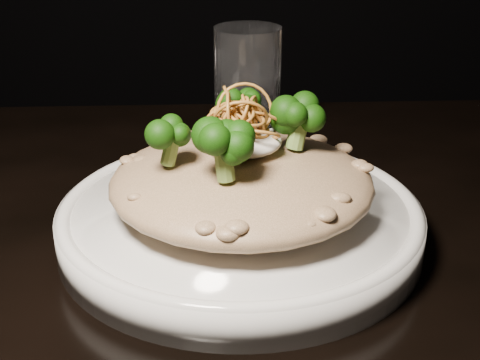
% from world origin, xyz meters
% --- Properties ---
extents(table, '(1.10, 0.80, 0.75)m').
position_xyz_m(table, '(0.00, 0.00, 0.67)').
color(table, black).
rests_on(table, ground).
extents(plate, '(0.30, 0.30, 0.03)m').
position_xyz_m(plate, '(-0.05, 0.03, 0.77)').
color(plate, silver).
rests_on(plate, table).
extents(risotto, '(0.21, 0.21, 0.05)m').
position_xyz_m(risotto, '(-0.05, 0.03, 0.80)').
color(risotto, brown).
rests_on(risotto, plate).
extents(broccoli, '(0.15, 0.15, 0.05)m').
position_xyz_m(broccoli, '(-0.05, 0.03, 0.86)').
color(broccoli, black).
rests_on(broccoli, risotto).
extents(cheese, '(0.06, 0.06, 0.02)m').
position_xyz_m(cheese, '(-0.05, 0.03, 0.84)').
color(cheese, silver).
rests_on(cheese, risotto).
extents(shallots, '(0.06, 0.06, 0.04)m').
position_xyz_m(shallots, '(-0.05, 0.03, 0.86)').
color(shallots, brown).
rests_on(shallots, cheese).
extents(drinking_glass, '(0.09, 0.09, 0.13)m').
position_xyz_m(drinking_glass, '(-0.03, 0.26, 0.82)').
color(drinking_glass, white).
rests_on(drinking_glass, table).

